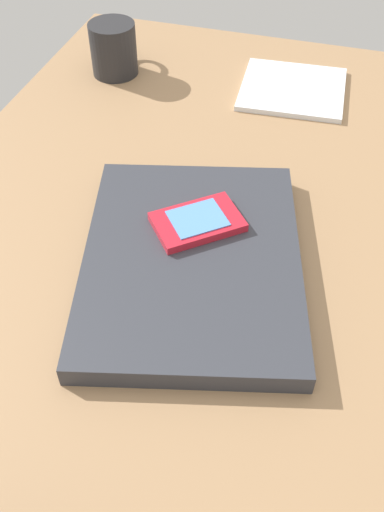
# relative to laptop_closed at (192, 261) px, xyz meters

# --- Properties ---
(desk_surface) EXTENTS (1.20, 0.80, 0.03)m
(desk_surface) POSITION_rel_laptop_closed_xyz_m (-0.02, -0.03, -0.03)
(desk_surface) COLOR #9E7751
(desk_surface) RESTS_ON ground
(laptop_closed) EXTENTS (0.36, 0.30, 0.02)m
(laptop_closed) POSITION_rel_laptop_closed_xyz_m (0.00, 0.00, 0.00)
(laptop_closed) COLOR #33353D
(laptop_closed) RESTS_ON desk_surface
(cell_phone_on_laptop) EXTENTS (0.11, 0.12, 0.01)m
(cell_phone_on_laptop) POSITION_rel_laptop_closed_xyz_m (0.04, 0.01, 0.02)
(cell_phone_on_laptop) COLOR red
(cell_phone_on_laptop) RESTS_ON laptop_closed
(coffee_mug) EXTENTS (0.10, 0.07, 0.08)m
(coffee_mug) POSITION_rel_laptop_closed_xyz_m (0.38, 0.24, 0.03)
(coffee_mug) COLOR #262628
(coffee_mug) RESTS_ON desk_surface
(notepad) EXTENTS (0.16, 0.17, 0.01)m
(notepad) POSITION_rel_laptop_closed_xyz_m (0.41, -0.04, -0.01)
(notepad) COLOR white
(notepad) RESTS_ON desk_surface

